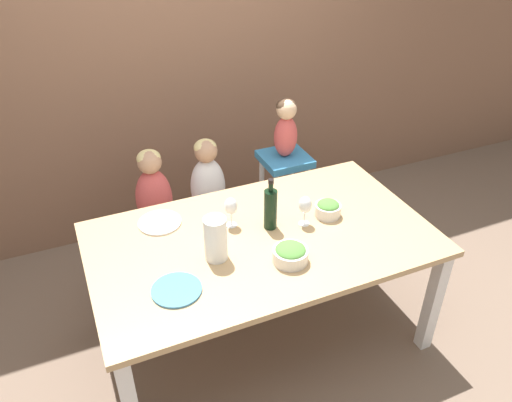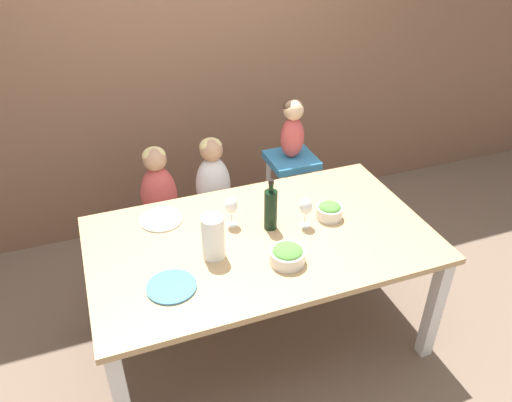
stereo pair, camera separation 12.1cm
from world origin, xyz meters
TOP-DOWN VIEW (x-y plane):
  - ground_plane at (0.00, 0.00)m, footprint 14.00×14.00m
  - wall_back at (0.00, 1.41)m, footprint 10.00×0.06m
  - dining_table at (0.00, 0.00)m, footprint 1.81×1.05m
  - chair_far_left at (-0.41, 0.74)m, footprint 0.37×0.37m
  - chair_far_center at (-0.06, 0.74)m, footprint 0.37×0.37m
  - chair_right_highchair at (0.50, 0.74)m, footprint 0.31×0.31m
  - person_child_left at (-0.41, 0.74)m, footprint 0.23×0.19m
  - person_child_center at (-0.06, 0.74)m, footprint 0.23×0.19m
  - person_baby_right at (0.50, 0.74)m, footprint 0.16×0.14m
  - wine_bottle at (0.08, 0.06)m, footprint 0.07×0.07m
  - paper_towel_roll at (-0.28, -0.07)m, footprint 0.11×0.11m
  - wine_glass_near at (0.26, 0.01)m, footprint 0.07×0.07m
  - wine_glass_far at (-0.11, 0.16)m, footprint 0.07×0.07m
  - salad_bowl_large at (0.05, -0.24)m, footprint 0.18×0.18m
  - salad_bowl_small at (0.42, 0.04)m, footprint 0.15×0.15m
  - dinner_plate_front_left at (-0.53, -0.22)m, footprint 0.24×0.24m
  - dinner_plate_back_left at (-0.47, 0.33)m, footprint 0.24×0.24m

SIDE VIEW (x-z plane):
  - ground_plane at x=0.00m, z-range 0.00..0.00m
  - chair_far_left at x=-0.41m, z-range 0.15..0.59m
  - chair_far_center at x=-0.06m, z-range 0.15..0.59m
  - chair_right_highchair at x=0.50m, z-range 0.19..0.95m
  - dining_table at x=0.00m, z-range 0.29..1.02m
  - person_child_left at x=-0.41m, z-range 0.44..0.98m
  - person_child_center at x=-0.06m, z-range 0.44..0.98m
  - dinner_plate_front_left at x=-0.53m, z-range 0.74..0.75m
  - dinner_plate_back_left at x=-0.47m, z-range 0.74..0.75m
  - salad_bowl_small at x=0.42m, z-range 0.74..0.83m
  - salad_bowl_large at x=0.05m, z-range 0.74..0.83m
  - paper_towel_roll at x=-0.28m, z-range 0.74..0.97m
  - wine_glass_near at x=0.26m, z-range 0.77..0.95m
  - wine_glass_far at x=-0.11m, z-range 0.77..0.95m
  - wine_bottle at x=0.08m, z-range 0.71..1.01m
  - person_baby_right at x=0.50m, z-range 0.78..1.18m
  - wall_back at x=0.00m, z-range 0.00..2.70m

